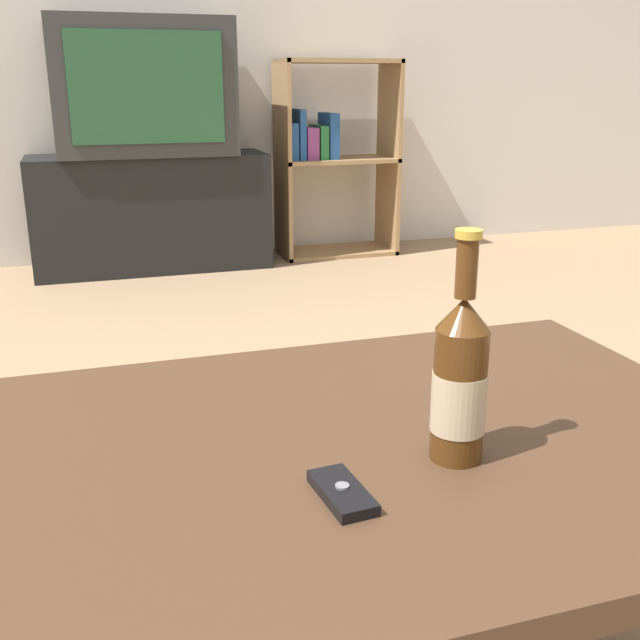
{
  "coord_description": "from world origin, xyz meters",
  "views": [
    {
      "loc": [
        -0.3,
        -0.85,
        0.87
      ],
      "look_at": [
        0.04,
        0.22,
        0.51
      ],
      "focal_mm": 42.0,
      "sensor_mm": 36.0,
      "label": 1
    }
  ],
  "objects_px": {
    "television": "(143,87)",
    "tv_stand": "(152,212)",
    "beer_bottle": "(460,381)",
    "bookshelf": "(329,154)",
    "cell_phone": "(342,492)"
  },
  "relations": [
    {
      "from": "television",
      "to": "tv_stand",
      "type": "bearing_deg",
      "value": 90.0
    },
    {
      "from": "television",
      "to": "beer_bottle",
      "type": "distance_m",
      "value": 2.87
    },
    {
      "from": "tv_stand",
      "to": "bookshelf",
      "type": "xyz_separation_m",
      "value": [
        0.9,
        0.04,
        0.24
      ]
    },
    {
      "from": "bookshelf",
      "to": "cell_phone",
      "type": "height_order",
      "value": "bookshelf"
    },
    {
      "from": "television",
      "to": "bookshelf",
      "type": "xyz_separation_m",
      "value": [
        0.9,
        0.05,
        -0.32
      ]
    },
    {
      "from": "tv_stand",
      "to": "beer_bottle",
      "type": "height_order",
      "value": "beer_bottle"
    },
    {
      "from": "beer_bottle",
      "to": "cell_phone",
      "type": "bearing_deg",
      "value": -163.78
    },
    {
      "from": "cell_phone",
      "to": "television",
      "type": "bearing_deg",
      "value": 84.07
    },
    {
      "from": "tv_stand",
      "to": "bookshelf",
      "type": "relative_size",
      "value": 1.13
    },
    {
      "from": "television",
      "to": "bookshelf",
      "type": "relative_size",
      "value": 0.82
    },
    {
      "from": "television",
      "to": "beer_bottle",
      "type": "xyz_separation_m",
      "value": [
        0.12,
        -2.85,
        -0.32
      ]
    },
    {
      "from": "tv_stand",
      "to": "beer_bottle",
      "type": "distance_m",
      "value": 2.86
    },
    {
      "from": "tv_stand",
      "to": "cell_phone",
      "type": "height_order",
      "value": "tv_stand"
    },
    {
      "from": "beer_bottle",
      "to": "television",
      "type": "bearing_deg",
      "value": 92.34
    },
    {
      "from": "television",
      "to": "beer_bottle",
      "type": "relative_size",
      "value": 2.71
    }
  ]
}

